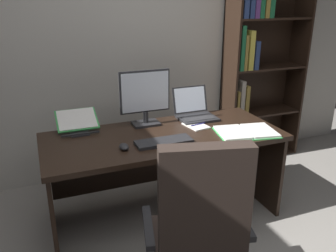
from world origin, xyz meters
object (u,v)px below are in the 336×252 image
at_px(notepad, 196,126).
at_px(pen, 198,124).
at_px(laptop, 195,112).
at_px(reading_stand_with_book, 77,121).
at_px(computer_mouse, 124,147).
at_px(keyboard, 164,142).
at_px(monitor, 145,98).
at_px(bookshelf, 256,63).
at_px(open_binder, 246,132).
at_px(desk, 160,153).
at_px(office_chair, 199,240).

relative_size(notepad, pen, 1.50).
bearing_deg(laptop, reading_stand_with_book, 176.16).
bearing_deg(computer_mouse, keyboard, 0.00).
xyz_separation_m(monitor, keyboard, (0.00, -0.43, -0.22)).
height_order(computer_mouse, reading_stand_with_book, reading_stand_with_book).
distance_m(bookshelf, reading_stand_with_book, 2.03).
height_order(open_binder, pen, open_binder).
distance_m(desk, pen, 0.39).
distance_m(desk, bookshelf, 1.61).
bearing_deg(keyboard, monitor, 90.00).
bearing_deg(computer_mouse, office_chair, -73.45).
height_order(bookshelf, notepad, bookshelf).
height_order(laptop, computer_mouse, laptop).
distance_m(reading_stand_with_book, notepad, 0.97).
xyz_separation_m(desk, monitor, (-0.06, 0.19, 0.42)).
bearing_deg(pen, notepad, 180.00).
height_order(bookshelf, laptop, bookshelf).
bearing_deg(computer_mouse, reading_stand_with_book, 116.14).
distance_m(computer_mouse, reading_stand_with_book, 0.57).
xyz_separation_m(bookshelf, monitor, (-1.42, -0.51, -0.11)).
bearing_deg(notepad, open_binder, -44.10).
xyz_separation_m(open_binder, pen, (-0.28, 0.29, 0.00)).
xyz_separation_m(laptop, keyboard, (-0.46, -0.44, -0.04)).
bearing_deg(keyboard, pen, 31.13).
bearing_deg(office_chair, keyboard, 98.53).
distance_m(notepad, pen, 0.02).
bearing_deg(reading_stand_with_book, notepad, -16.24).
bearing_deg(computer_mouse, desk, 34.23).
height_order(bookshelf, pen, bookshelf).
bearing_deg(desk, notepad, -1.31).
height_order(bookshelf, monitor, bookshelf).
relative_size(computer_mouse, reading_stand_with_book, 0.32).
distance_m(office_chair, open_binder, 1.07).
distance_m(keyboard, open_binder, 0.68).
bearing_deg(reading_stand_with_book, laptop, -3.84).
bearing_deg(bookshelf, office_chair, -131.27).
bearing_deg(pen, desk, 178.76).
bearing_deg(monitor, notepad, -27.15).
bearing_deg(desk, computer_mouse, -145.77).
relative_size(open_binder, notepad, 2.43).
height_order(desk, pen, pen).
distance_m(monitor, reading_stand_with_book, 0.58).
relative_size(bookshelf, office_chair, 1.89).
distance_m(keyboard, notepad, 0.45).
xyz_separation_m(office_chair, keyboard, (0.08, 0.76, 0.30)).
xyz_separation_m(monitor, reading_stand_with_book, (-0.55, 0.08, -0.16)).
distance_m(bookshelf, open_binder, 1.28).
bearing_deg(desk, reading_stand_with_book, 156.78).
distance_m(bookshelf, monitor, 1.51).
relative_size(computer_mouse, notepad, 0.50).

